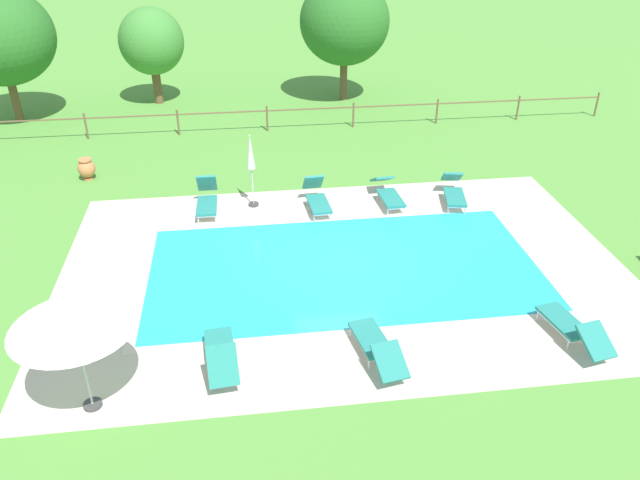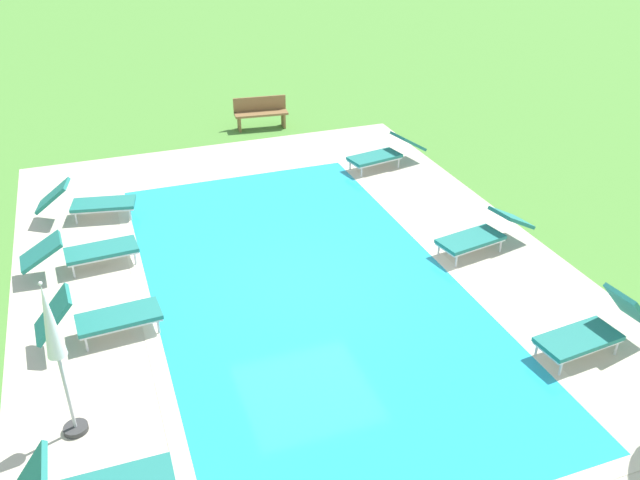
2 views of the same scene
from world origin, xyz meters
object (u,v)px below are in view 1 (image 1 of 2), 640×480
Objects in this scene: tree_centre at (151,42)px; tree_far_west at (345,22)px; sun_lounger_north_near_steps at (388,193)px; sun_lounger_south_near_corner at (454,191)px; patio_umbrella_open_foreground at (71,318)px; terracotta_urn_near_fence at (86,168)px; sun_lounger_north_far at (317,198)px; patio_umbrella_closed_row_west at (251,160)px; sun_lounger_south_far at (207,199)px; sun_lounger_north_end at (376,345)px; sun_lounger_north_mid at (221,353)px; sun_lounger_south_mid at (573,327)px.

tree_far_west is at bearing -4.05° from tree_centre.
sun_lounger_north_near_steps is 1.01× the size of sun_lounger_south_near_corner.
terracotta_urn_near_fence is (-2.12, 11.04, -1.74)m from patio_umbrella_open_foreground.
sun_lounger_north_near_steps is 1.09× the size of sun_lounger_north_far.
patio_umbrella_closed_row_west is 3.13× the size of terracotta_urn_near_fence.
sun_lounger_south_far is 0.43× the size of tree_centre.
sun_lounger_north_end is at bearing 6.58° from patio_umbrella_open_foreground.
sun_lounger_north_far is at bearing -5.42° from sun_lounger_south_far.
sun_lounger_north_near_steps is 14.35m from tree_centre.
patio_umbrella_closed_row_west is at bearing 106.87° from sun_lounger_north_end.
sun_lounger_south_near_corner is (7.28, 6.95, -0.02)m from sun_lounger_north_mid.
terracotta_urn_near_fence is at bearing 164.43° from sun_lounger_south_near_corner.
tree_centre is (-6.24, 18.82, 2.41)m from sun_lounger_north_end.
sun_lounger_north_near_steps is 0.98× the size of sun_lounger_north_end.
tree_far_west reaches higher than sun_lounger_north_mid.
tree_centre is at bearing 125.28° from sun_lounger_north_near_steps.
sun_lounger_south_far is (-7.75, 0.39, 0.02)m from sun_lounger_south_near_corner.
sun_lounger_south_far is 0.78× the size of patio_umbrella_closed_row_west.
sun_lounger_south_far reaches higher than sun_lounger_south_mid.
patio_umbrella_open_foreground is 0.44× the size of tree_far_west.
patio_umbrella_closed_row_west is 0.43× the size of tree_far_west.
patio_umbrella_closed_row_west is at bearing 67.48° from patio_umbrella_open_foreground.
sun_lounger_north_mid is at bearing -112.53° from sun_lounger_north_far.
sun_lounger_south_mid reaches higher than terracotta_urn_near_fence.
terracotta_urn_near_fence is 0.14× the size of tree_far_west.
patio_umbrella_closed_row_west reaches higher than sun_lounger_north_far.
sun_lounger_north_far is 11.81m from tree_far_west.
patio_umbrella_open_foreground is 9.00m from patio_umbrella_closed_row_west.
sun_lounger_north_mid is 0.91× the size of sun_lounger_south_mid.
sun_lounger_south_mid is 21.73m from tree_centre.
sun_lounger_south_far is at bearing 76.05° from patio_umbrella_open_foreground.
patio_umbrella_closed_row_west is at bearing 7.13° from sun_lounger_south_far.
tree_centre is at bearing 116.75° from sun_lounger_north_far.
sun_lounger_north_far is 1.05× the size of sun_lounger_south_far.
sun_lounger_north_end is at bearing -73.13° from patio_umbrella_closed_row_west.
sun_lounger_south_near_corner is 0.49× the size of tree_centre.
sun_lounger_north_mid reaches higher than terracotta_urn_near_fence.
sun_lounger_north_far is (-2.28, -0.13, 0.03)m from sun_lounger_north_near_steps.
sun_lounger_north_mid is 19.18m from tree_far_west.
tree_far_west is (10.17, 7.83, 3.11)m from terracotta_urn_near_fence.
sun_lounger_south_mid is 0.50× the size of tree_centre.
patio_umbrella_closed_row_west reaches higher than sun_lounger_north_end.
patio_umbrella_open_foreground is 11.38m from terracotta_urn_near_fence.
tree_far_west is 1.28× the size of tree_centre.
sun_lounger_south_far reaches higher than sun_lounger_north_end.
sun_lounger_north_far reaches higher than sun_lounger_north_end.
sun_lounger_north_far is 8.55m from sun_lounger_south_mid.
sun_lounger_north_far is 0.45× the size of tree_centre.
sun_lounger_north_mid is 0.91× the size of sun_lounger_north_end.
tree_centre is at bearing 131.12° from sun_lounger_south_near_corner.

